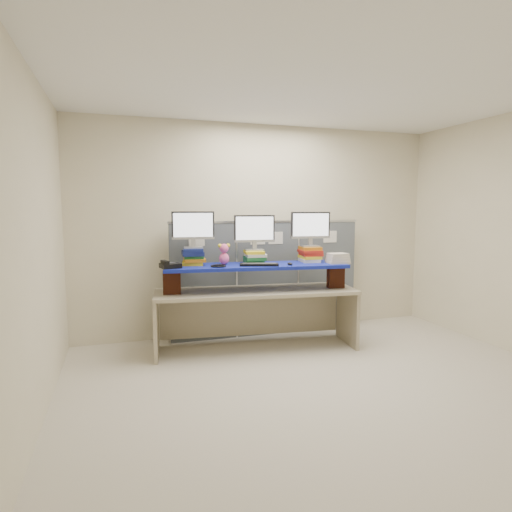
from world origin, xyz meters
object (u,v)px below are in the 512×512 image
object	(u,v)px
monitor_right	(310,227)
keyboard	(259,264)
monitor_left	(193,227)
monitor_center	(254,230)
desk_phone	(170,265)
blue_board	(256,266)
desk	(256,302)

from	to	relation	value
monitor_right	keyboard	size ratio (longest dim) A/B	1.05
monitor_left	keyboard	bearing A→B (deg)	-17.56
monitor_center	desk_phone	distance (m)	1.09
desk_phone	monitor_left	bearing A→B (deg)	22.19
monitor_left	keyboard	world-z (taller)	monitor_left
blue_board	monitor_right	bearing A→B (deg)	9.51
desk	keyboard	size ratio (longest dim) A/B	5.20
blue_board	monitor_center	world-z (taller)	monitor_center
blue_board	desk_phone	world-z (taller)	desk_phone
monitor_center	blue_board	bearing A→B (deg)	-92.15
desk	keyboard	world-z (taller)	keyboard
blue_board	monitor_left	size ratio (longest dim) A/B	4.35
monitor_center	keyboard	distance (m)	0.45
monitor_center	desk_phone	xyz separation A→B (m)	(-1.03, -0.11, -0.36)
monitor_center	desk_phone	size ratio (longest dim) A/B	2.05
keyboard	desk_phone	size ratio (longest dim) A/B	1.95
monitor_right	desk_phone	xyz separation A→B (m)	(-1.72, -0.03, -0.40)
desk	monitor_right	world-z (taller)	monitor_right
desk	desk_phone	distance (m)	1.12
monitor_left	desk	bearing A→B (deg)	-9.28
keyboard	desk_phone	distance (m)	1.02
desk	keyboard	distance (m)	0.48
monitor_center	keyboard	world-z (taller)	monitor_center
monitor_left	keyboard	size ratio (longest dim) A/B	1.05
desk	monitor_center	world-z (taller)	monitor_center
blue_board	monitor_center	xyz separation A→B (m)	(0.02, 0.12, 0.41)
monitor_right	keyboard	xyz separation A→B (m)	(-0.71, -0.15, -0.42)
monitor_left	blue_board	bearing A→B (deg)	-9.28
blue_board	monitor_left	distance (m)	0.87
blue_board	monitor_center	size ratio (longest dim) A/B	4.35
monitor_right	desk_phone	bearing A→B (deg)	-172.15
desk	monitor_left	world-z (taller)	monitor_left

